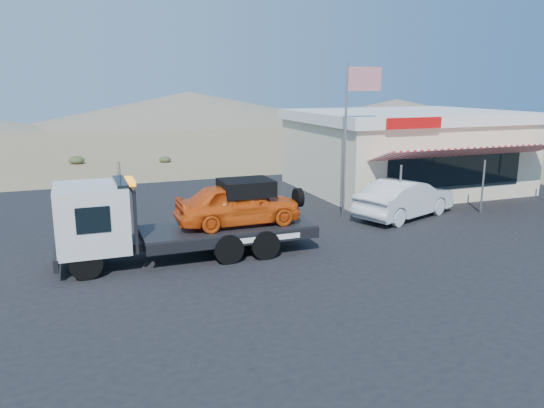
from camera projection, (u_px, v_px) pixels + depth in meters
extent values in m
plane|color=#8A6F4E|center=(273.00, 269.00, 15.39)|extent=(120.00, 120.00, 0.00)
cube|color=black|center=(295.00, 235.00, 18.82)|extent=(32.00, 24.00, 0.02)
cylinder|color=black|center=(86.00, 264.00, 14.41)|extent=(0.89, 0.27, 0.89)
cylinder|color=black|center=(84.00, 245.00, 16.03)|extent=(0.89, 0.27, 0.89)
cylinder|color=black|center=(227.00, 248.00, 15.79)|extent=(0.89, 0.49, 0.89)
cylinder|color=black|center=(213.00, 233.00, 17.41)|extent=(0.89, 0.49, 0.89)
cylinder|color=black|center=(264.00, 244.00, 16.19)|extent=(0.89, 0.49, 0.89)
cylinder|color=black|center=(246.00, 229.00, 17.81)|extent=(0.89, 0.49, 0.89)
cube|color=black|center=(197.00, 238.00, 16.33)|extent=(7.29, 0.89, 0.27)
cube|color=silver|center=(92.00, 217.00, 15.08)|extent=(1.96, 2.09, 1.87)
cube|color=black|center=(121.00, 194.00, 15.23)|extent=(0.31, 1.78, 0.80)
cube|color=black|center=(132.00, 216.00, 15.47)|extent=(0.09, 1.96, 1.78)
cube|color=orange|center=(130.00, 181.00, 15.24)|extent=(0.22, 1.07, 0.13)
cube|color=black|center=(228.00, 227.00, 16.61)|extent=(5.33, 2.04, 0.13)
imported|color=#E7500F|center=(238.00, 204.00, 16.57)|extent=(3.91, 1.57, 1.33)
cube|color=black|center=(246.00, 187.00, 16.55)|extent=(1.60, 1.33, 0.49)
imported|color=silver|center=(405.00, 199.00, 21.03)|extent=(4.95, 3.20, 1.54)
cube|color=beige|center=(403.00, 155.00, 26.84)|extent=(10.00, 8.00, 3.40)
cube|color=white|center=(405.00, 116.00, 26.40)|extent=(10.40, 8.40, 0.50)
cube|color=red|center=(414.00, 123.00, 21.66)|extent=(2.60, 0.12, 0.45)
cube|color=black|center=(456.00, 171.00, 23.22)|extent=(7.00, 0.06, 1.60)
cube|color=red|center=(472.00, 151.00, 22.20)|extent=(9.00, 1.73, 0.61)
cylinder|color=#99999E|center=(400.00, 193.00, 20.39)|extent=(0.08, 0.08, 2.20)
cylinder|color=#99999E|center=(483.00, 186.00, 21.77)|extent=(0.08, 0.08, 2.20)
cylinder|color=#99999E|center=(345.00, 143.00, 20.45)|extent=(0.10, 0.10, 6.00)
cube|color=#B20C14|center=(364.00, 79.00, 20.17)|extent=(1.50, 0.02, 0.90)
ellipsoid|color=#3A4223|center=(77.00, 160.00, 35.39)|extent=(1.03, 1.03, 0.55)
ellipsoid|color=#3A4223|center=(165.00, 159.00, 36.08)|extent=(0.80, 0.80, 0.43)
cone|color=#726B59|center=(189.00, 107.00, 71.27)|extent=(44.00, 44.00, 4.20)
cone|color=#726B59|center=(396.00, 109.00, 78.10)|extent=(32.00, 32.00, 3.00)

